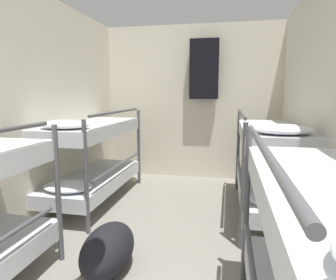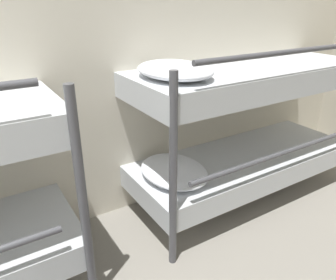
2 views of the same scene
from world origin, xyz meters
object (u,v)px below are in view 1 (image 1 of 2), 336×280
(bunk_stack_right_far, at_px, (270,163))
(hanging_coat, at_px, (204,69))
(bunk_stack_left_far, at_px, (92,155))
(duffel_bag, at_px, (108,249))

(bunk_stack_right_far, xyz_separation_m, hanging_coat, (-0.85, 1.33, 1.12))
(bunk_stack_left_far, height_order, duffel_bag, bunk_stack_left_far)
(hanging_coat, bearing_deg, duffel_bag, -100.17)
(bunk_stack_left_far, distance_m, duffel_bag, 1.62)
(duffel_bag, bearing_deg, bunk_stack_right_far, 45.59)
(bunk_stack_left_far, bearing_deg, duffel_bag, -60.59)
(bunk_stack_right_far, distance_m, duffel_bag, 1.96)
(bunk_stack_left_far, relative_size, duffel_bag, 2.77)
(bunk_stack_left_far, relative_size, bunk_stack_right_far, 1.00)
(bunk_stack_right_far, height_order, duffel_bag, bunk_stack_right_far)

